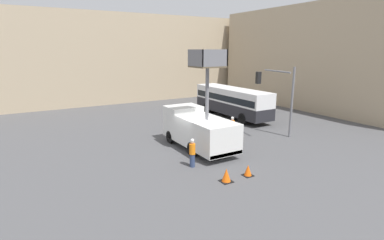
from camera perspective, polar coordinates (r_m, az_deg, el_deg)
The scene contains 10 objects.
ground_plane at distance 21.68m, azimuth -0.16°, elevation -5.69°, with size 120.00×120.00×0.00m, color #4C4C4F.
building_backdrop_far at distance 44.73m, azimuth -17.39°, elevation 11.16°, with size 44.00×10.00×11.63m.
building_backdrop_side at distance 41.03m, azimuth 24.94°, elevation 10.71°, with size 10.00×28.00×12.09m.
utility_truck at distance 21.51m, azimuth 1.20°, elevation -1.43°, with size 2.58×6.67×7.06m.
city_bus at distance 31.92m, azimuth 7.61°, elevation 3.77°, with size 2.44×10.16×3.08m.
traffic_light_pole at distance 24.58m, azimuth 16.43°, elevation 5.36°, with size 3.46×3.21×5.72m.
road_worker_near_truck at distance 18.37m, azimuth 0.06°, elevation -6.28°, with size 0.38×0.38×1.81m.
road_worker_directing at distance 24.25m, azimuth 7.65°, elevation -1.47°, with size 0.38×0.38×1.83m.
traffic_cone_near_truck at distance 16.71m, azimuth 6.55°, elevation -10.47°, with size 0.65×0.65×0.75m.
traffic_cone_mid_road at distance 17.64m, azimuth 10.61°, elevation -9.47°, with size 0.57×0.57×0.65m.
Camera 1 is at (-10.31, -17.70, 7.08)m, focal length 28.00 mm.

